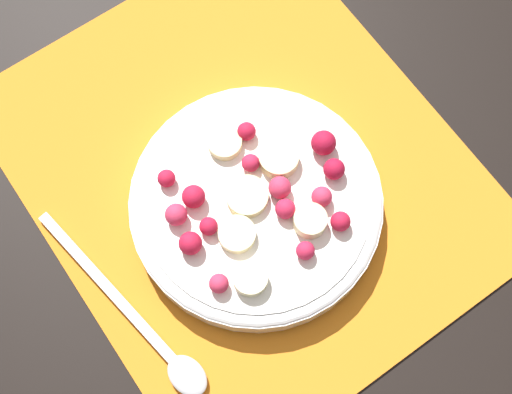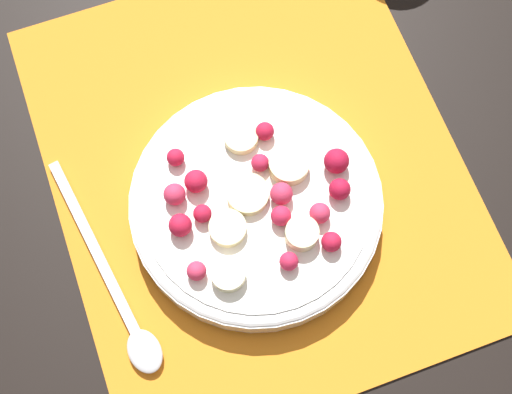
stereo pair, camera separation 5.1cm
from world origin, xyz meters
name	(u,v)px [view 1 (the left image)]	position (x,y,z in m)	size (l,w,h in m)	color
ground_plane	(244,171)	(0.00, 0.00, 0.00)	(3.00, 3.00, 0.00)	black
placemat	(244,169)	(0.00, 0.00, 0.00)	(0.43, 0.36, 0.01)	orange
fruit_bowl	(256,203)	(-0.04, 0.01, 0.02)	(0.22, 0.22, 0.05)	white
spoon	(152,336)	(-0.08, 0.15, 0.01)	(0.21, 0.05, 0.01)	silver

